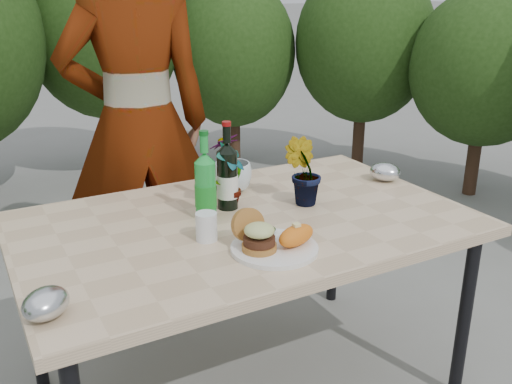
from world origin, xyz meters
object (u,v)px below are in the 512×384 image
patio_table (246,234)px  dinner_plate (274,248)px  person (138,125)px  wine_bottle (227,177)px

patio_table → dinner_plate: 0.28m
person → dinner_plate: bearing=104.3°
wine_bottle → person: (-0.12, 0.67, 0.07)m
patio_table → person: size_ratio=0.85×
patio_table → person: person is taller
dinner_plate → person: bearing=95.0°
patio_table → dinner_plate: dinner_plate is taller
wine_bottle → person: 0.69m
patio_table → wine_bottle: (-0.01, 0.13, 0.18)m
patio_table → wine_bottle: 0.22m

